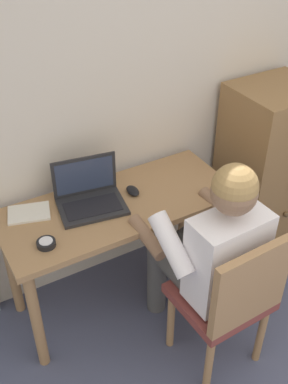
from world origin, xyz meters
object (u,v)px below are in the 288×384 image
at_px(desk, 119,220).
at_px(person_seated, 209,247).
at_px(desk_clock, 46,243).
at_px(chair, 230,298).
at_px(notebook_pad, 29,213).
at_px(laptop, 89,196).
at_px(dresser, 266,167).
at_px(computer_mouse, 133,191).

distance_m(desk, person_seated, 0.55).
xyz_separation_m(desk, desk_clock, (-0.44, -0.12, 0.13)).
distance_m(chair, person_seated, 0.26).
xyz_separation_m(chair, notebook_pad, (-0.68, 0.82, 0.22)).
bearing_deg(person_seated, laptop, 123.58).
height_order(laptop, desk_clock, laptop).
bearing_deg(desk, notebook_pad, 161.52).
distance_m(desk, laptop, 0.22).
bearing_deg(dresser, chair, -139.70).
bearing_deg(chair, desk, 110.13).
relative_size(person_seated, notebook_pad, 5.72).
xyz_separation_m(desk, person_seated, (0.24, -0.49, 0.08)).
bearing_deg(laptop, desk_clock, -148.21).
relative_size(laptop, notebook_pad, 1.79).
distance_m(desk, computer_mouse, 0.17).
xyz_separation_m(person_seated, laptop, (-0.37, 0.56, 0.08)).
xyz_separation_m(laptop, notebook_pad, (-0.31, 0.08, -0.05)).
xyz_separation_m(computer_mouse, notebook_pad, (-0.55, 0.11, -0.01)).
relative_size(desk, computer_mouse, 12.63).
height_order(person_seated, notebook_pad, person_seated).
height_order(computer_mouse, notebook_pad, computer_mouse).
relative_size(dresser, chair, 1.25).
xyz_separation_m(desk, chair, (0.25, -0.67, -0.10)).
height_order(desk_clock, notebook_pad, desk_clock).
relative_size(chair, notebook_pad, 4.21).
bearing_deg(notebook_pad, person_seated, -26.37).
distance_m(chair, notebook_pad, 1.09).
xyz_separation_m(chair, person_seated, (-0.01, 0.18, 0.18)).
bearing_deg(laptop, computer_mouse, -7.05).
relative_size(person_seated, desk_clock, 13.35).
bearing_deg(chair, person_seated, 92.01).
height_order(dresser, computer_mouse, dresser).
xyz_separation_m(laptop, desk_clock, (-0.31, -0.19, -0.04)).
bearing_deg(desk, desk_clock, -164.26).
distance_m(laptop, notebook_pad, 0.32).
bearing_deg(person_seated, desk_clock, 152.04).
bearing_deg(dresser, notebook_pad, 176.32).
bearing_deg(computer_mouse, dresser, 2.33).
distance_m(chair, desk_clock, 0.91).
relative_size(desk, notebook_pad, 6.01).
bearing_deg(notebook_pad, chair, -33.35).
height_order(chair, notebook_pad, chair).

